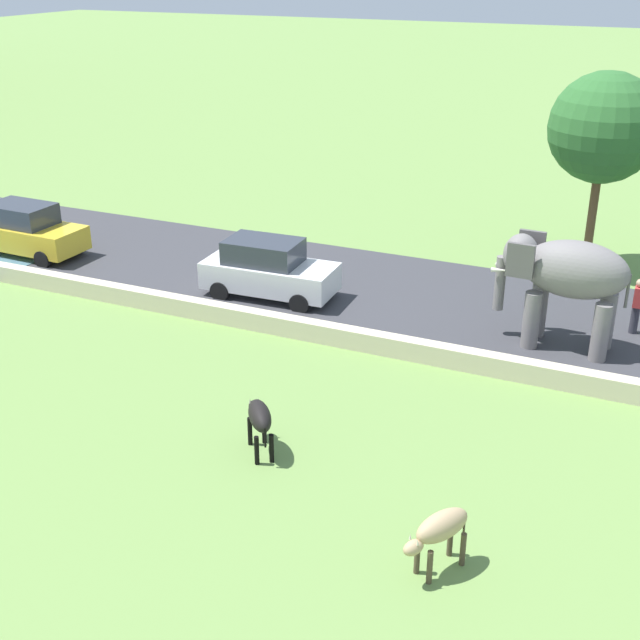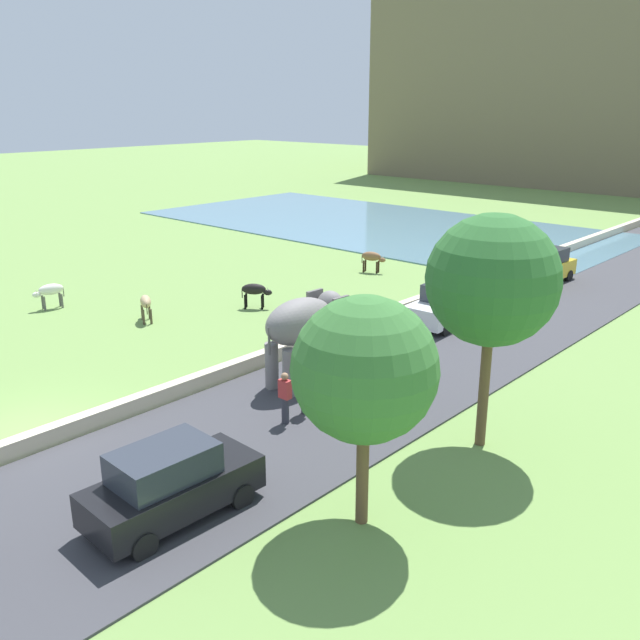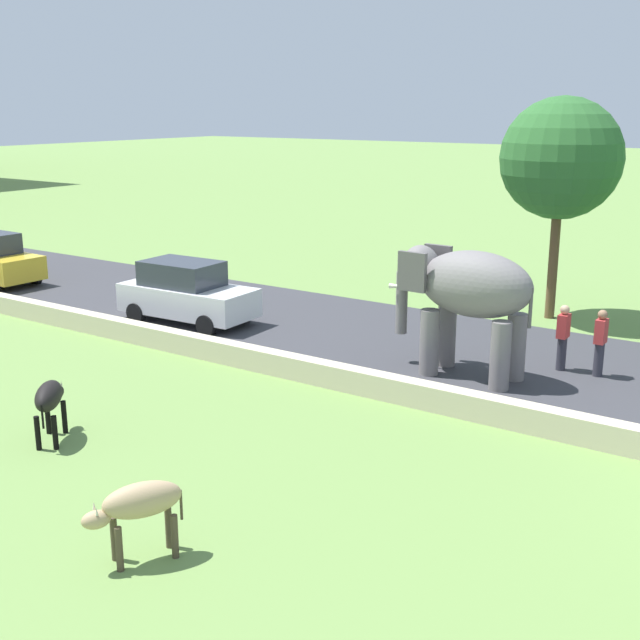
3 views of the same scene
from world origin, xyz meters
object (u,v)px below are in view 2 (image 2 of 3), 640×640
at_px(person_beside_elephant, 285,397).
at_px(cow_tan, 146,302).
at_px(elephant, 305,326).
at_px(cow_black, 255,290).
at_px(car_white, 446,304).
at_px(person_trailing, 305,388).
at_px(cow_white, 50,291).
at_px(cow_brown, 372,257).
at_px(car_yellow, 544,266).
at_px(car_black, 171,483).

distance_m(person_beside_elephant, cow_tan, 11.78).
height_order(elephant, cow_black, elephant).
distance_m(car_white, cow_black, 8.57).
height_order(person_trailing, cow_white, person_trailing).
bearing_deg(car_white, person_beside_elephant, -81.39).
bearing_deg(cow_brown, car_white, -32.98).
bearing_deg(cow_black, cow_tan, -114.21).
relative_size(person_beside_elephant, cow_white, 1.15).
relative_size(car_yellow, cow_black, 3.14).
bearing_deg(person_beside_elephant, person_trailing, 92.38).
bearing_deg(cow_tan, cow_black, 65.79).
relative_size(cow_tan, cow_brown, 0.96).
bearing_deg(cow_white, person_beside_elephant, -4.04).
xyz_separation_m(car_black, cow_brown, (-11.18, 21.47, -0.06)).
distance_m(car_white, cow_brown, 9.57).
xyz_separation_m(elephant, car_white, (-0.01, 8.61, -1.14)).
height_order(car_black, cow_white, car_black).
xyz_separation_m(car_black, car_yellow, (-3.15, 25.59, 0.00)).
height_order(car_black, cow_black, car_black).
height_order(cow_white, cow_brown, same).
bearing_deg(car_yellow, elephant, -89.98).
height_order(car_white, cow_black, car_white).
relative_size(car_black, car_white, 1.00).
xyz_separation_m(elephant, cow_black, (-7.70, 4.82, -1.20)).
xyz_separation_m(person_beside_elephant, car_black, (1.45, -5.03, 0.03)).
xyz_separation_m(person_beside_elephant, person_trailing, (-0.04, 0.85, 0.00)).
distance_m(person_trailing, cow_brown, 18.35).
relative_size(person_beside_elephant, car_yellow, 0.40).
relative_size(person_beside_elephant, person_trailing, 1.00).
bearing_deg(elephant, car_black, -67.69).
distance_m(person_trailing, car_yellow, 19.77).
distance_m(car_black, car_white, 16.56).
distance_m(cow_white, cow_tan, 5.14).
bearing_deg(car_white, cow_tan, -139.63).
relative_size(cow_black, cow_brown, 0.91).
distance_m(elephant, cow_white, 14.63).
relative_size(elephant, cow_tan, 2.55).
height_order(person_beside_elephant, cow_tan, person_beside_elephant).
relative_size(elephant, cow_white, 2.45).
relative_size(cow_white, cow_tan, 1.04).
distance_m(person_beside_elephant, car_yellow, 20.62).
height_order(car_yellow, car_white, same).
bearing_deg(car_black, cow_black, 131.00).
distance_m(person_trailing, car_white, 10.50).
distance_m(elephant, car_white, 8.68).
bearing_deg(person_beside_elephant, cow_brown, 120.62).
relative_size(person_trailing, cow_black, 1.26).
xyz_separation_m(person_trailing, cow_brown, (-9.69, 15.58, -0.04)).
distance_m(car_yellow, cow_black, 15.21).
bearing_deg(cow_white, car_white, 34.82).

